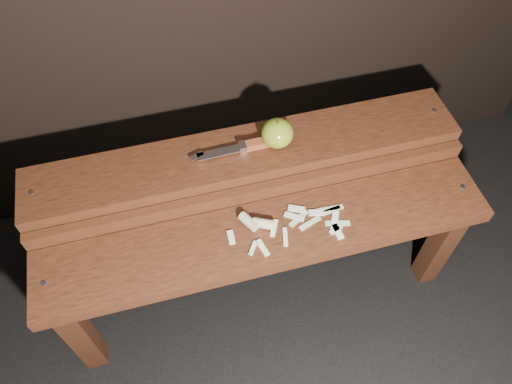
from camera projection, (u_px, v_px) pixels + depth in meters
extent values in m
plane|color=black|center=(261.00, 285.00, 1.66)|extent=(60.00, 60.00, 0.00)
cube|color=black|center=(81.00, 334.00, 1.37)|extent=(0.06, 0.06, 0.38)
cube|color=black|center=(439.00, 245.00, 1.53)|extent=(0.06, 0.06, 0.38)
cube|color=#411E0F|center=(267.00, 236.00, 1.30)|extent=(1.20, 0.20, 0.04)
cylinder|color=slate|center=(44.00, 283.00, 1.20)|extent=(0.01, 0.01, 0.00)
cylinder|color=slate|center=(463.00, 187.00, 1.37)|extent=(0.01, 0.01, 0.00)
cube|color=black|center=(71.00, 236.00, 1.50)|extent=(0.06, 0.06, 0.46)
cube|color=black|center=(401.00, 164.00, 1.66)|extent=(0.06, 0.06, 0.46)
cube|color=#411E0F|center=(256.00, 193.00, 1.34)|extent=(1.20, 0.02, 0.05)
cube|color=#411E0F|center=(246.00, 154.00, 1.36)|extent=(1.20, 0.18, 0.04)
cylinder|color=slate|center=(31.00, 193.00, 1.26)|extent=(0.01, 0.01, 0.00)
cylinder|color=slate|center=(434.00, 111.00, 1.43)|extent=(0.01, 0.01, 0.00)
ellipsoid|color=olive|center=(277.00, 133.00, 1.33)|extent=(0.09, 0.09, 0.08)
cylinder|color=#382314|center=(278.00, 121.00, 1.29)|extent=(0.01, 0.01, 0.01)
cube|color=brown|center=(264.00, 142.00, 1.35)|extent=(0.11, 0.03, 0.02)
cube|color=silver|center=(242.00, 147.00, 1.34)|extent=(0.02, 0.03, 0.02)
cube|color=silver|center=(218.00, 153.00, 1.33)|extent=(0.12, 0.03, 0.00)
cube|color=silver|center=(197.00, 156.00, 1.32)|extent=(0.04, 0.03, 0.00)
cube|color=beige|center=(285.00, 237.00, 1.28)|extent=(0.02, 0.06, 0.01)
cube|color=beige|center=(336.00, 230.00, 1.29)|extent=(0.04, 0.02, 0.01)
cube|color=beige|center=(253.00, 248.00, 1.26)|extent=(0.03, 0.04, 0.01)
cube|color=beige|center=(263.00, 248.00, 1.26)|extent=(0.03, 0.05, 0.01)
cube|color=beige|center=(335.00, 220.00, 1.31)|extent=(0.04, 0.06, 0.01)
cube|color=beige|center=(294.00, 217.00, 1.31)|extent=(0.05, 0.04, 0.01)
cube|color=beige|center=(274.00, 228.00, 1.29)|extent=(0.03, 0.05, 0.01)
cube|color=beige|center=(297.00, 209.00, 1.33)|extent=(0.05, 0.04, 0.01)
cube|color=beige|center=(316.00, 213.00, 1.32)|extent=(0.04, 0.03, 0.01)
cube|color=beige|center=(231.00, 237.00, 1.28)|extent=(0.02, 0.04, 0.01)
cube|color=beige|center=(338.00, 231.00, 1.29)|extent=(0.02, 0.05, 0.01)
cylinder|color=#C9BB8C|center=(263.00, 224.00, 1.29)|extent=(0.06, 0.05, 0.03)
cylinder|color=#C9BB8C|center=(249.00, 222.00, 1.29)|extent=(0.05, 0.06, 0.03)
cube|color=#BCC988|center=(310.00, 223.00, 1.30)|extent=(0.07, 0.03, 0.00)
cube|color=#BCC988|center=(332.00, 210.00, 1.33)|extent=(0.07, 0.02, 0.00)
cube|color=#BCC988|center=(299.00, 218.00, 1.31)|extent=(0.06, 0.05, 0.00)
cube|color=#BCC988|center=(328.00, 209.00, 1.33)|extent=(0.07, 0.02, 0.00)
cube|color=#BCC988|center=(337.00, 223.00, 1.30)|extent=(0.07, 0.03, 0.00)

